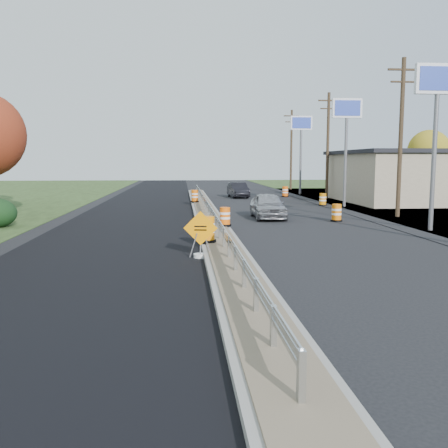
{
  "coord_description": "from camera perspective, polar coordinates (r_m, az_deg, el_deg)",
  "views": [
    {
      "loc": [
        -1.53,
        -20.1,
        3.35
      ],
      "look_at": [
        -0.02,
        -2.22,
        1.1
      ],
      "focal_mm": 40.0,
      "sensor_mm": 36.0,
      "label": 1
    }
  ],
  "objects": [
    {
      "name": "utility_pole_north",
      "position": [
        60.54,
        7.69,
        8.59
      ],
      "size": [
        1.9,
        0.26,
        9.4
      ],
      "color": "#473523",
      "rests_on": "ground"
    },
    {
      "name": "utility_pole_smid",
      "position": [
        31.92,
        19.56,
        9.59
      ],
      "size": [
        1.9,
        0.26,
        9.4
      ],
      "color": "#473523",
      "rests_on": "ground"
    },
    {
      "name": "tree_far_yellow",
      "position": [
        60.71,
        22.36,
        7.75
      ],
      "size": [
        4.62,
        4.62,
        6.86
      ],
      "color": "#473523",
      "rests_on": "ground"
    },
    {
      "name": "milled_overlay",
      "position": [
        30.42,
        -10.21,
        0.73
      ],
      "size": [
        7.2,
        120.0,
        0.01
      ],
      "primitive_type": "cube",
      "color": "black",
      "rests_on": "ground"
    },
    {
      "name": "barrel_shoulder_mid",
      "position": [
        38.88,
        11.22,
        2.74
      ],
      "size": [
        0.64,
        0.64,
        0.94
      ],
      "color": "black",
      "rests_on": "ground"
    },
    {
      "name": "barrel_median_near",
      "position": [
        19.43,
        -1.89,
        -0.66
      ],
      "size": [
        0.68,
        0.68,
        1.0
      ],
      "color": "black",
      "rests_on": "median"
    },
    {
      "name": "barrel_shoulder_far",
      "position": [
        47.81,
        7.0,
        3.66
      ],
      "size": [
        0.68,
        0.68,
        1.0
      ],
      "color": "black",
      "rests_on": "ground"
    },
    {
      "name": "median",
      "position": [
        28.32,
        -1.7,
        0.58
      ],
      "size": [
        1.6,
        55.0,
        0.23
      ],
      "color": "gray",
      "rests_on": "ground"
    },
    {
      "name": "guardrail",
      "position": [
        29.25,
        -1.81,
        2.01
      ],
      "size": [
        0.1,
        46.15,
        0.72
      ],
      "color": "silver",
      "rests_on": "median"
    },
    {
      "name": "barrel_shoulder_near",
      "position": [
        28.8,
        12.74,
        1.23
      ],
      "size": [
        0.66,
        0.66,
        0.97
      ],
      "color": "black",
      "rests_on": "ground"
    },
    {
      "name": "ground",
      "position": [
        20.43,
        -0.47,
        -2.29
      ],
      "size": [
        140.0,
        140.0,
        0.0
      ],
      "primitive_type": "plane",
      "color": "black",
      "rests_on": "ground"
    },
    {
      "name": "caution_sign",
      "position": [
        17.44,
        -2.7,
        -2.53
      ],
      "size": [
        1.19,
        0.5,
        1.65
      ],
      "rotation": [
        0.0,
        0.0,
        -0.14
      ],
      "color": "white",
      "rests_on": "ground"
    },
    {
      "name": "pylon_sign_north",
      "position": [
        51.61,
        8.81,
        10.55
      ],
      "size": [
        2.2,
        0.3,
        7.9
      ],
      "color": "slate",
      "rests_on": "ground"
    },
    {
      "name": "car_silver",
      "position": [
        29.67,
        5.03,
        2.11
      ],
      "size": [
        1.81,
        4.45,
        1.51
      ],
      "primitive_type": "imported",
      "rotation": [
        0.0,
        0.0,
        -0.0
      ],
      "color": "#A8A8AC",
      "rests_on": "ground"
    },
    {
      "name": "barrel_median_far",
      "position": [
        38.64,
        -3.37,
        3.18
      ],
      "size": [
        0.64,
        0.64,
        0.94
      ],
      "color": "black",
      "rests_on": "median"
    },
    {
      "name": "pylon_sign_south",
      "position": [
        26.23,
        23.19,
        13.43
      ],
      "size": [
        2.2,
        0.3,
        7.9
      ],
      "color": "slate",
      "rests_on": "ground"
    },
    {
      "name": "utility_pole_nmid",
      "position": [
        46.01,
        11.78,
        8.98
      ],
      "size": [
        1.9,
        0.26,
        9.4
      ],
      "color": "#473523",
      "rests_on": "ground"
    },
    {
      "name": "barrel_median_mid",
      "position": [
        24.3,
        0.11,
        0.81
      ],
      "size": [
        0.62,
        0.62,
        0.91
      ],
      "color": "black",
      "rests_on": "median"
    },
    {
      "name": "pylon_sign_mid",
      "position": [
        38.17,
        13.85,
        11.65
      ],
      "size": [
        2.2,
        0.3,
        7.9
      ],
      "color": "slate",
      "rests_on": "ground"
    },
    {
      "name": "car_dark_mid",
      "position": [
        46.82,
        1.62,
        3.91
      ],
      "size": [
        1.8,
        4.34,
        1.4
      ],
      "primitive_type": "imported",
      "rotation": [
        0.0,
        0.0,
        0.08
      ],
      "color": "black",
      "rests_on": "ground"
    }
  ]
}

